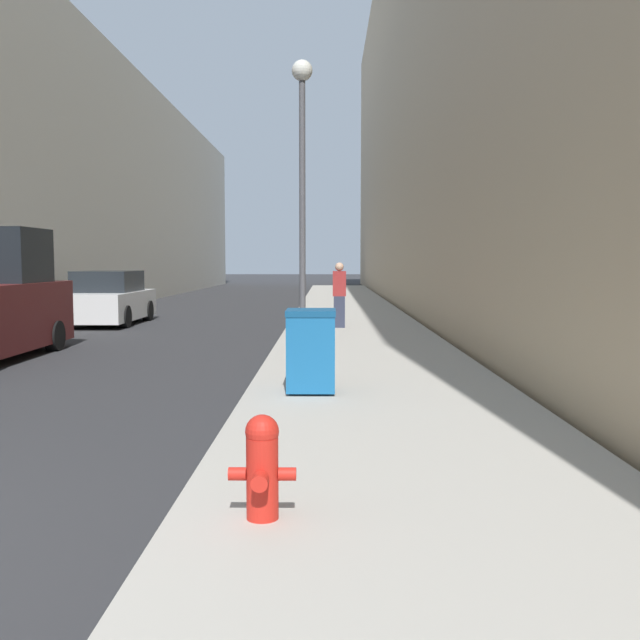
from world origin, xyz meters
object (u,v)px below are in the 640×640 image
at_px(parked_sedan_near, 109,300).
at_px(pedestrian_on_sidewalk, 339,295).
at_px(trash_bin, 311,350).
at_px(fire_hydrant, 262,464).
at_px(lamppost, 302,167).

xyz_separation_m(parked_sedan_near, pedestrian_on_sidewalk, (6.90, -2.58, 0.27)).
bearing_deg(parked_sedan_near, trash_bin, -61.78).
height_order(fire_hydrant, trash_bin, trash_bin).
relative_size(fire_hydrant, parked_sedan_near, 0.17).
height_order(fire_hydrant, pedestrian_on_sidewalk, pedestrian_on_sidewalk).
height_order(fire_hydrant, lamppost, lamppost).
distance_m(fire_hydrant, pedestrian_on_sidewalk, 14.03).
xyz_separation_m(trash_bin, lamppost, (-0.28, 4.63, 3.00)).
relative_size(trash_bin, lamppost, 0.20).
relative_size(fire_hydrant, lamppost, 0.13).
bearing_deg(parked_sedan_near, fire_hydrant, -69.62).
bearing_deg(trash_bin, pedestrian_on_sidewalk, 86.79).
relative_size(lamppost, pedestrian_on_sidewalk, 3.27).
bearing_deg(fire_hydrant, lamppost, 90.37).
xyz_separation_m(fire_hydrant, parked_sedan_near, (-6.16, 16.59, 0.22)).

